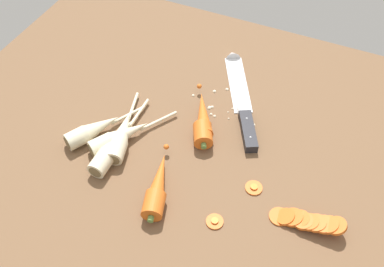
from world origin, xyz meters
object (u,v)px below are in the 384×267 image
at_px(carrot_slice_stack, 307,221).
at_px(parsnip_mid_left, 114,146).
at_px(parsnip_front, 122,136).
at_px(chefs_knife, 240,94).
at_px(whole_carrot_second, 158,187).
at_px(parsnip_mid_right, 120,137).
at_px(carrot_slice_stray_near, 215,221).
at_px(parsnip_back, 93,130).
at_px(whole_carrot, 202,119).
at_px(carrot_slice_stray_mid, 254,187).

bearing_deg(carrot_slice_stack, parsnip_mid_left, 179.22).
bearing_deg(parsnip_front, chefs_knife, 51.64).
xyz_separation_m(whole_carrot_second, parsnip_front, (-0.13, 0.09, -0.00)).
distance_m(chefs_knife, parsnip_front, 0.31).
height_order(parsnip_mid_right, carrot_slice_stray_near, parsnip_mid_right).
bearing_deg(parsnip_front, parsnip_back, -170.21).
height_order(parsnip_front, parsnip_mid_right, same).
bearing_deg(parsnip_back, chefs_knife, 44.57).
relative_size(whole_carrot, parsnip_back, 0.98).
bearing_deg(carrot_slice_stray_near, whole_carrot_second, 173.01).
height_order(whole_carrot, carrot_slice_stray_mid, whole_carrot).
xyz_separation_m(whole_carrot_second, parsnip_mid_right, (-0.14, 0.08, -0.00)).
relative_size(whole_carrot_second, parsnip_mid_left, 0.76).
relative_size(parsnip_mid_right, carrot_slice_stray_near, 5.72).
xyz_separation_m(chefs_knife, parsnip_back, (-0.26, -0.25, 0.01)).
relative_size(chefs_knife, carrot_slice_stray_mid, 8.99).
xyz_separation_m(parsnip_mid_left, parsnip_back, (-0.06, 0.02, 0.00)).
bearing_deg(parsnip_mid_left, whole_carrot, 45.65).
bearing_deg(parsnip_mid_right, whole_carrot_second, -31.80).
xyz_separation_m(parsnip_front, carrot_slice_stack, (0.43, -0.04, -0.01)).
distance_m(parsnip_mid_left, parsnip_mid_right, 0.03).
xyz_separation_m(parsnip_mid_left, parsnip_mid_right, (-0.00, 0.03, 0.00)).
height_order(whole_carrot_second, parsnip_front, whole_carrot_second).
bearing_deg(carrot_slice_stray_mid, chefs_knife, 115.87).
height_order(whole_carrot_second, carrot_slice_stack, whole_carrot_second).
bearing_deg(whole_carrot_second, parsnip_front, 146.73).
relative_size(carrot_slice_stack, carrot_slice_stray_near, 4.19).
distance_m(whole_carrot, carrot_slice_stack, 0.32).
height_order(parsnip_front, parsnip_mid_left, same).
bearing_deg(carrot_slice_stray_near, chefs_knife, 101.93).
height_order(parsnip_mid_right, carrot_slice_stray_mid, parsnip_mid_right).
bearing_deg(parsnip_front, carrot_slice_stray_mid, 0.12).
relative_size(parsnip_front, parsnip_mid_left, 0.88).
relative_size(parsnip_mid_left, parsnip_mid_right, 1.23).
xyz_separation_m(parsnip_mid_right, carrot_slice_stray_mid, (0.31, 0.00, -0.02)).
bearing_deg(carrot_slice_stray_near, carrot_slice_stray_mid, 67.22).
height_order(chefs_knife, carrot_slice_stray_mid, chefs_knife).
height_order(chefs_knife, whole_carrot, whole_carrot).
xyz_separation_m(carrot_slice_stack, carrot_slice_stray_mid, (-0.12, 0.04, -0.01)).
height_order(parsnip_mid_right, carrot_slice_stack, parsnip_mid_right).
bearing_deg(parsnip_mid_left, carrot_slice_stray_mid, 5.98).
relative_size(whole_carrot_second, carrot_slice_stray_near, 5.32).
height_order(whole_carrot_second, carrot_slice_stray_mid, whole_carrot_second).
relative_size(whole_carrot, whole_carrot_second, 0.99).
xyz_separation_m(parsnip_front, parsnip_mid_left, (-0.00, -0.03, -0.00)).
relative_size(parsnip_front, carrot_slice_stray_near, 6.15).
distance_m(whole_carrot, parsnip_back, 0.24).
relative_size(chefs_knife, parsnip_front, 1.53).
xyz_separation_m(whole_carrot_second, parsnip_mid_left, (-0.14, 0.06, -0.00)).
distance_m(parsnip_front, carrot_slice_stack, 0.43).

